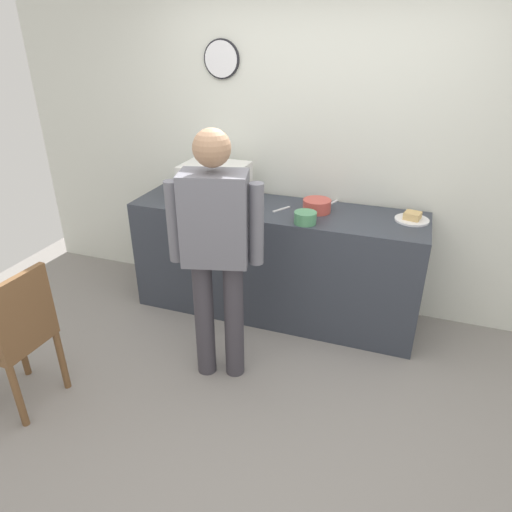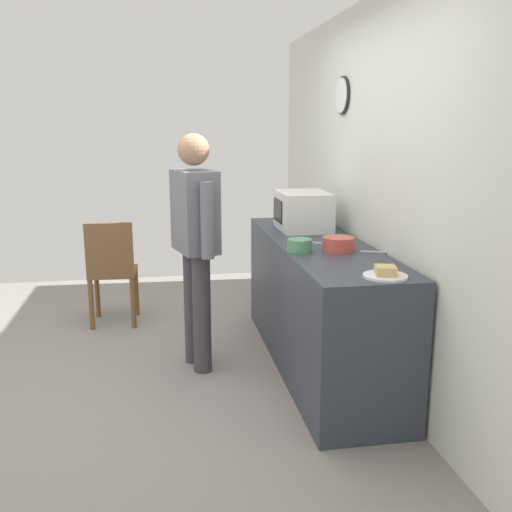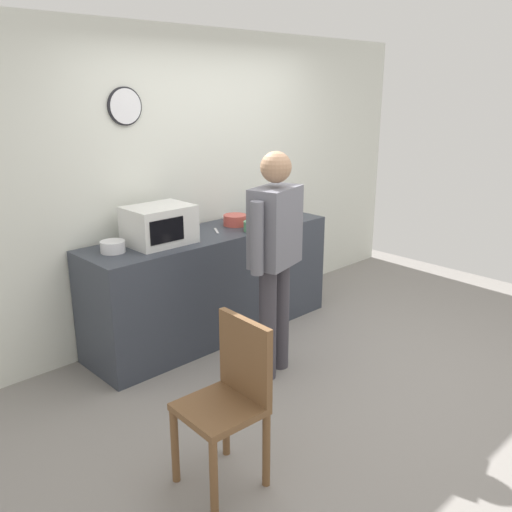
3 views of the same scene
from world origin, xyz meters
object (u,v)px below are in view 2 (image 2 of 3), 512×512
object	(u,v)px
mixing_bowl	(300,245)
spoon_utensil	(320,243)
person_standing	(195,234)
fork_utensil	(373,252)
microwave	(303,211)
sandwich_plate	(385,274)
salad_bowl	(338,244)
wooden_chair	(112,268)
cereal_bowl	(296,217)

from	to	relation	value
mixing_bowl	spoon_utensil	bearing A→B (deg)	139.15
person_standing	fork_utensil	bearing A→B (deg)	65.84
spoon_utensil	person_standing	bearing A→B (deg)	-100.91
microwave	spoon_utensil	bearing A→B (deg)	-2.09
sandwich_plate	fork_utensil	world-z (taller)	sandwich_plate
salad_bowl	mixing_bowl	size ratio (longest dim) A/B	1.32
sandwich_plate	microwave	bearing A→B (deg)	-177.08
sandwich_plate	mixing_bowl	distance (m)	0.78
mixing_bowl	fork_utensil	xyz separation A→B (m)	(0.10, 0.47, -0.04)
person_standing	wooden_chair	bearing A→B (deg)	-146.79
cereal_bowl	person_standing	distance (m)	1.21
microwave	person_standing	distance (m)	0.97
spoon_utensil	person_standing	distance (m)	0.88
wooden_chair	fork_utensil	bearing A→B (deg)	49.57
fork_utensil	spoon_utensil	distance (m)	0.43
person_standing	sandwich_plate	bearing A→B (deg)	40.51
sandwich_plate	salad_bowl	bearing A→B (deg)	-176.23
microwave	wooden_chair	size ratio (longest dim) A/B	0.53
microwave	fork_utensil	world-z (taller)	microwave
sandwich_plate	salad_bowl	distance (m)	0.69
cereal_bowl	fork_utensil	bearing A→B (deg)	9.04
microwave	person_standing	world-z (taller)	person_standing
sandwich_plate	fork_utensil	distance (m)	0.64
mixing_bowl	fork_utensil	world-z (taller)	mixing_bowl
spoon_utensil	microwave	bearing A→B (deg)	177.91
salad_bowl	mixing_bowl	bearing A→B (deg)	-95.72
spoon_utensil	person_standing	size ratio (longest dim) A/B	0.10
mixing_bowl	cereal_bowl	bearing A→B (deg)	167.42
sandwich_plate	fork_utensil	xyz separation A→B (m)	(-0.62, 0.17, -0.02)
mixing_bowl	spoon_utensil	world-z (taller)	mixing_bowl
sandwich_plate	spoon_utensil	bearing A→B (deg)	-174.16
mixing_bowl	spoon_utensil	size ratio (longest dim) A/B	0.95
cereal_bowl	wooden_chair	distance (m)	1.67
mixing_bowl	fork_utensil	bearing A→B (deg)	77.67
sandwich_plate	cereal_bowl	size ratio (longest dim) A/B	1.32
salad_bowl	person_standing	xyz separation A→B (m)	(-0.43, -0.91, 0.01)
spoon_utensil	mixing_bowl	bearing A→B (deg)	-40.85
microwave	sandwich_plate	xyz separation A→B (m)	(1.52, 0.08, -0.13)
fork_utensil	person_standing	size ratio (longest dim) A/B	0.10
wooden_chair	spoon_utensil	bearing A→B (deg)	52.11
sandwich_plate	mixing_bowl	xyz separation A→B (m)	(-0.72, -0.30, 0.02)
mixing_bowl	person_standing	size ratio (longest dim) A/B	0.10
fork_utensil	person_standing	xyz separation A→B (m)	(-0.51, -1.13, 0.06)
cereal_bowl	person_standing	world-z (taller)	person_standing
mixing_bowl	wooden_chair	distance (m)	2.00
salad_bowl	fork_utensil	bearing A→B (deg)	70.18
microwave	wooden_chair	bearing A→B (deg)	-112.16
sandwich_plate	wooden_chair	xyz separation A→B (m)	(-2.15, -1.63, -0.43)
sandwich_plate	wooden_chair	world-z (taller)	sandwich_plate
salad_bowl	fork_utensil	xyz separation A→B (m)	(0.08, 0.21, -0.04)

